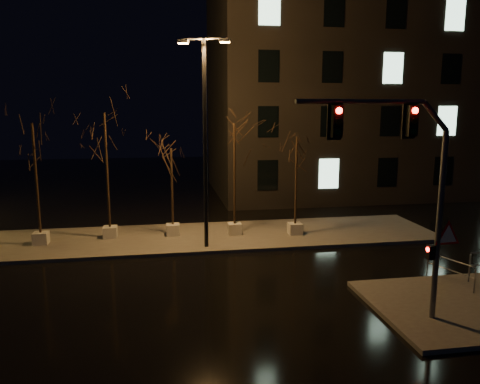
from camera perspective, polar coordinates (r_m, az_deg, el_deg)
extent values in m
plane|color=black|center=(17.62, -0.69, -10.91)|extent=(90.00, 90.00, 0.00)
cube|color=#4B4743|center=(23.24, -3.00, -5.45)|extent=(22.00, 5.00, 0.15)
cube|color=#4B4743|center=(17.39, 27.20, -12.12)|extent=(7.00, 5.00, 0.15)
cube|color=black|center=(38.03, 16.50, 11.57)|extent=(25.00, 12.00, 15.00)
cube|color=#B1AFA5|center=(23.54, -23.10, -5.19)|extent=(0.65, 0.65, 0.55)
cylinder|color=black|center=(23.00, -23.59, 1.49)|extent=(0.11, 0.11, 4.99)
cube|color=#B1AFA5|center=(23.55, -15.54, -4.73)|extent=(0.65, 0.65, 0.55)
cylinder|color=black|center=(22.98, -15.89, 2.50)|extent=(0.11, 0.11, 5.43)
cube|color=#B1AFA5|center=(23.39, -8.16, -4.55)|extent=(0.65, 0.65, 0.55)
cylinder|color=black|center=(22.94, -8.30, 0.64)|extent=(0.11, 0.11, 3.74)
cube|color=#B1AFA5|center=(23.33, -0.66, -4.48)|extent=(0.65, 0.65, 0.55)
cylinder|color=black|center=(22.79, -0.68, 2.17)|extent=(0.11, 0.11, 4.91)
cube|color=#B1AFA5|center=(23.48, 6.72, -4.46)|extent=(0.65, 0.65, 0.55)
cylinder|color=black|center=(22.99, 6.85, 1.38)|extent=(0.11, 0.11, 4.28)
cylinder|color=#5B5D63|center=(14.77, 23.07, -3.97)|extent=(0.17, 0.17, 5.58)
cylinder|color=#5B5D63|center=(12.91, 14.66, 10.62)|extent=(3.72, 0.43, 0.13)
cube|color=black|center=(13.71, 20.22, 8.14)|extent=(0.29, 0.23, 0.84)
cube|color=black|center=(12.59, 11.70, 8.42)|extent=(0.29, 0.23, 0.84)
cube|color=black|center=(14.84, 22.23, -6.83)|extent=(0.22, 0.18, 0.42)
cone|color=red|center=(14.97, 23.96, -4.95)|extent=(0.97, 0.11, 0.97)
sphere|color=#FF0C07|center=(14.37, 24.01, 9.07)|extent=(0.17, 0.17, 0.17)
cylinder|color=black|center=(20.56, -4.26, 5.54)|extent=(0.18, 0.18, 9.06)
cylinder|color=black|center=(20.69, -4.44, 18.15)|extent=(1.91, 0.75, 0.09)
cube|color=orange|center=(20.91, -6.96, 17.65)|extent=(0.51, 0.39, 0.18)
cube|color=orange|center=(20.47, -1.85, 17.88)|extent=(0.51, 0.39, 0.18)
cylinder|color=#5B5D63|center=(18.96, 26.19, -8.32)|extent=(0.06, 0.06, 1.03)
cylinder|color=#5B5D63|center=(17.94, 26.70, -9.69)|extent=(0.05, 0.05, 0.86)
cylinder|color=#5B5D63|center=(18.98, 21.90, -8.24)|extent=(0.05, 0.05, 0.86)
cylinder|color=#5B5D63|center=(18.30, 24.34, -7.54)|extent=(0.68, 1.81, 0.04)
cylinder|color=#5B5D63|center=(18.41, 24.25, -8.67)|extent=(0.68, 1.81, 0.04)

